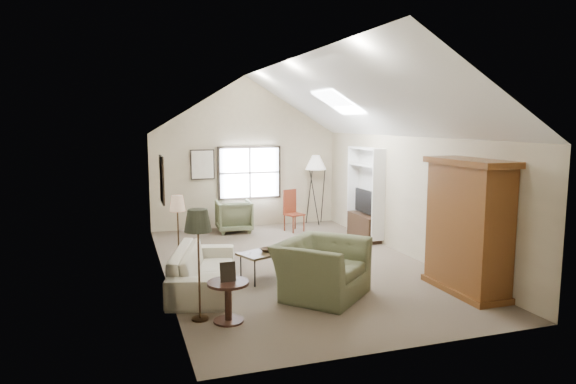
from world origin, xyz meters
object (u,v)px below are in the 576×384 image
object	(u,v)px
coffee_table	(267,265)
side_table	(228,302)
side_chair	(294,211)
armchair_near	(322,269)
sofa	(203,268)
armchair_far	(234,216)
armoire	(468,227)

from	to	relation	value
coffee_table	side_table	bearing A→B (deg)	-121.65
side_chair	armchair_near	bearing A→B (deg)	-124.10
armchair_near	sofa	bearing A→B (deg)	107.67
armchair_near	coffee_table	bearing A→B (deg)	74.92
sofa	side_chair	world-z (taller)	side_chair
armchair_near	side_table	xyz separation A→B (m)	(-1.66, -0.60, -0.16)
armchair_far	side_table	bearing A→B (deg)	80.05
armchair_far	side_chair	size ratio (longest dim) A/B	0.83
armchair_near	side_chair	world-z (taller)	side_chair
sofa	side_table	size ratio (longest dim) A/B	3.99
armchair_near	coffee_table	distance (m)	1.29
armchair_near	armchair_far	xyz separation A→B (m)	(-0.29, 5.25, -0.05)
coffee_table	side_chair	xyz separation A→B (m)	(1.78, 3.70, 0.28)
armoire	side_table	xyz separation A→B (m)	(-4.01, -0.05, -0.81)
side_table	coffee_table	bearing A→B (deg)	58.35
side_chair	armchair_far	bearing A→B (deg)	143.70
sofa	armchair_near	size ratio (longest dim) A/B	1.68
armoire	coffee_table	xyz separation A→B (m)	(-2.94, 1.68, -0.84)
armchair_far	side_table	size ratio (longest dim) A/B	1.51
armoire	armchair_near	xyz separation A→B (m)	(-2.35, 0.55, -0.65)
sofa	coffee_table	world-z (taller)	sofa
sofa	side_chair	size ratio (longest dim) A/B	2.19
armchair_near	armchair_far	size ratio (longest dim) A/B	1.57
armchair_far	side_chair	bearing A→B (deg)	167.06
sofa	side_chair	distance (m)	4.84
armchair_far	side_table	xyz separation A→B (m)	(-1.36, -5.86, -0.11)
sofa	coffee_table	size ratio (longest dim) A/B	2.34
armchair_far	side_chair	distance (m)	1.55
armchair_near	coffee_table	world-z (taller)	armchair_near
sofa	armchair_far	distance (m)	4.50
sofa	side_chair	xyz separation A→B (m)	(2.95, 3.83, 0.19)
armoire	side_table	world-z (taller)	armoire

